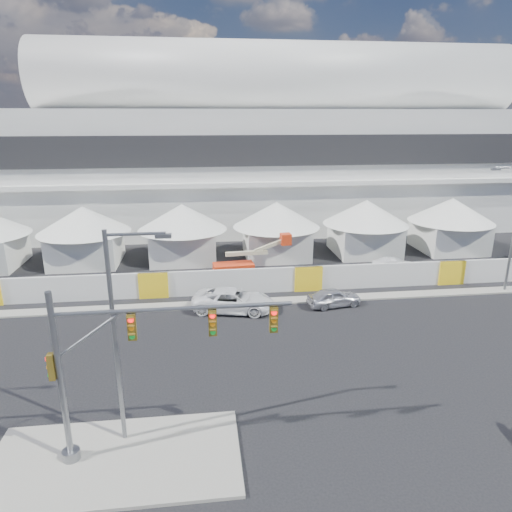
{
  "coord_description": "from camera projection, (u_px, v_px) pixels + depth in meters",
  "views": [
    {
      "loc": [
        -2.24,
        -18.66,
        13.32
      ],
      "look_at": [
        1.29,
        10.0,
        4.42
      ],
      "focal_mm": 32.0,
      "sensor_mm": 36.0,
      "label": 1
    }
  ],
  "objects": [
    {
      "name": "ground",
      "position": [
        255.0,
        406.0,
        21.89
      ],
      "size": [
        160.0,
        160.0,
        0.0
      ],
      "primitive_type": "plane",
      "color": "black",
      "rests_on": "ground"
    },
    {
      "name": "median_island",
      "position": [
        116.0,
        460.0,
        18.32
      ],
      "size": [
        10.0,
        5.0,
        0.15
      ],
      "primitive_type": "cube",
      "color": "gray",
      "rests_on": "ground"
    },
    {
      "name": "far_curb",
      "position": [
        486.0,
        291.0,
        36.06
      ],
      "size": [
        80.0,
        1.2,
        0.12
      ],
      "primitive_type": "cube",
      "color": "gray",
      "rests_on": "ground"
    },
    {
      "name": "stadium",
      "position": [
        283.0,
        147.0,
        59.48
      ],
      "size": [
        80.0,
        24.8,
        21.98
      ],
      "color": "silver",
      "rests_on": "ground"
    },
    {
      "name": "tent_row",
      "position": [
        230.0,
        226.0,
        43.78
      ],
      "size": [
        53.4,
        8.4,
        5.4
      ],
      "color": "silver",
      "rests_on": "ground"
    },
    {
      "name": "hoarding_fence",
      "position": [
        308.0,
        278.0,
        36.04
      ],
      "size": [
        70.0,
        0.25,
        2.0
      ],
      "primitive_type": "cube",
      "color": "silver",
      "rests_on": "ground"
    },
    {
      "name": "sedan_silver",
      "position": [
        334.0,
        297.0,
        33.16
      ],
      "size": [
        2.16,
        4.12,
        1.34
      ],
      "primitive_type": "imported",
      "rotation": [
        0.0,
        0.0,
        1.72
      ],
      "color": "silver",
      "rests_on": "ground"
    },
    {
      "name": "pickup_curb",
      "position": [
        233.0,
        300.0,
        32.32
      ],
      "size": [
        3.81,
        6.16,
        1.59
      ],
      "primitive_type": "imported",
      "rotation": [
        0.0,
        0.0,
        1.35
      ],
      "color": "white",
      "rests_on": "ground"
    },
    {
      "name": "lot_car_a",
      "position": [
        395.0,
        266.0,
        40.24
      ],
      "size": [
        1.78,
        4.04,
        1.29
      ],
      "primitive_type": "imported",
      "rotation": [
        0.0,
        0.0,
        1.46
      ],
      "color": "silver",
      "rests_on": "ground"
    },
    {
      "name": "traffic_mast",
      "position": [
        113.0,
        368.0,
        17.35
      ],
      "size": [
        9.2,
        0.7,
        7.19
      ],
      "color": "slate",
      "rests_on": "median_island"
    },
    {
      "name": "streetlight_median",
      "position": [
        120.0,
        325.0,
        18.0
      ],
      "size": [
        2.53,
        0.25,
        9.14
      ],
      "color": "gray",
      "rests_on": "median_island"
    },
    {
      "name": "boom_lift",
      "position": [
        241.0,
        265.0,
        39.58
      ],
      "size": [
        6.93,
        1.84,
        3.49
      ],
      "rotation": [
        0.0,
        0.0,
        0.09
      ],
      "color": "red",
      "rests_on": "ground"
    }
  ]
}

